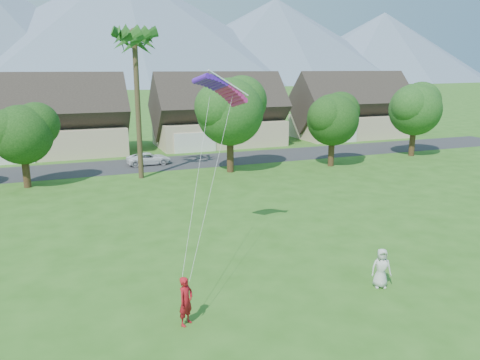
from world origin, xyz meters
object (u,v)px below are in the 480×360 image
watcher (381,268)px  parked_car (149,159)px  parafoil_kite (221,87)px  kite_flyer (186,301)px

watcher → parked_car: (-4.55, 30.01, -0.29)m
parked_car → parafoil_kite: size_ratio=1.37×
watcher → kite_flyer: bearing=-160.0°
kite_flyer → parafoil_kite: (3.85, 6.99, 7.43)m
parked_car → parafoil_kite: parafoil_kite is taller
parked_car → parafoil_kite: 24.23m
watcher → parked_car: 30.35m
kite_flyer → parafoil_kite: size_ratio=0.61×
kite_flyer → parked_car: bearing=43.2°
kite_flyer → parked_car: kite_flyer is taller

